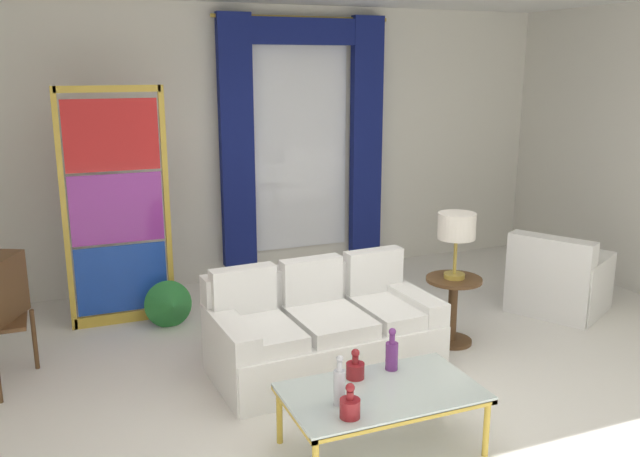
# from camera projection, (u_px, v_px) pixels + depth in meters

# --- Properties ---
(ground_plane) EXTENTS (16.00, 16.00, 0.00)m
(ground_plane) POSITION_uv_depth(u_px,v_px,m) (372.00, 390.00, 5.02)
(ground_plane) COLOR white
(wall_rear) EXTENTS (8.00, 0.12, 3.00)m
(wall_rear) POSITION_uv_depth(u_px,v_px,m) (252.00, 146.00, 7.41)
(wall_rear) COLOR white
(wall_rear) RESTS_ON ground
(curtained_window) EXTENTS (2.00, 0.17, 2.70)m
(curtained_window) POSITION_uv_depth(u_px,v_px,m) (303.00, 123.00, 7.40)
(curtained_window) COLOR white
(curtained_window) RESTS_ON ground
(couch_white_long) EXTENTS (1.81, 1.02, 0.86)m
(couch_white_long) POSITION_uv_depth(u_px,v_px,m) (321.00, 330.00, 5.35)
(couch_white_long) COLOR white
(couch_white_long) RESTS_ON ground
(coffee_table) EXTENTS (1.22, 0.70, 0.41)m
(coffee_table) POSITION_uv_depth(u_px,v_px,m) (382.00, 395.00, 4.16)
(coffee_table) COLOR silver
(coffee_table) RESTS_ON ground
(bottle_blue_decanter) EXTENTS (0.12, 0.12, 0.21)m
(bottle_blue_decanter) POSITION_uv_depth(u_px,v_px,m) (350.00, 406.00, 3.82)
(bottle_blue_decanter) COLOR maroon
(bottle_blue_decanter) RESTS_ON coffee_table
(bottle_crystal_tall) EXTENTS (0.12, 0.12, 0.20)m
(bottle_crystal_tall) POSITION_uv_depth(u_px,v_px,m) (355.00, 368.00, 4.30)
(bottle_crystal_tall) COLOR maroon
(bottle_crystal_tall) RESTS_ON coffee_table
(bottle_amber_squat) EXTENTS (0.08, 0.08, 0.29)m
(bottle_amber_squat) POSITION_uv_depth(u_px,v_px,m) (392.00, 353.00, 4.41)
(bottle_amber_squat) COLOR #753384
(bottle_amber_squat) RESTS_ON coffee_table
(bottle_ruby_flask) EXTENTS (0.07, 0.07, 0.32)m
(bottle_ruby_flask) POSITION_uv_depth(u_px,v_px,m) (339.00, 385.00, 3.95)
(bottle_ruby_flask) COLOR silver
(bottle_ruby_flask) RESTS_ON coffee_table
(armchair_white) EXTENTS (1.11, 1.10, 0.80)m
(armchair_white) POSITION_uv_depth(u_px,v_px,m) (558.00, 283.00, 6.57)
(armchair_white) COLOR white
(armchair_white) RESTS_ON ground
(stained_glass_divider) EXTENTS (0.95, 0.05, 2.20)m
(stained_glass_divider) POSITION_uv_depth(u_px,v_px,m) (117.00, 213.00, 6.08)
(stained_glass_divider) COLOR gold
(stained_glass_divider) RESTS_ON ground
(peacock_figurine) EXTENTS (0.44, 0.60, 0.50)m
(peacock_figurine) POSITION_uv_depth(u_px,v_px,m) (170.00, 306.00, 6.13)
(peacock_figurine) COLOR beige
(peacock_figurine) RESTS_ON ground
(round_side_table) EXTENTS (0.48, 0.48, 0.59)m
(round_side_table) POSITION_uv_depth(u_px,v_px,m) (453.00, 304.00, 5.79)
(round_side_table) COLOR brown
(round_side_table) RESTS_ON ground
(table_lamp_brass) EXTENTS (0.32, 0.32, 0.57)m
(table_lamp_brass) POSITION_uv_depth(u_px,v_px,m) (457.00, 229.00, 5.63)
(table_lamp_brass) COLOR #B29338
(table_lamp_brass) RESTS_ON round_side_table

